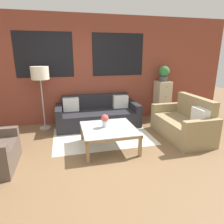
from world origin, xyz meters
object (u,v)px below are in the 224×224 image
Objects in this scene: couch_dark at (98,115)px; potted_plant at (164,73)px; coffee_table at (109,130)px; settee_vintage at (184,124)px; floor_lamp at (40,75)px; drawer_cabinet at (162,100)px; flower_vase at (105,120)px.

potted_plant reaches higher than couch_dark.
settee_vintage is at bearing 4.44° from coffee_table.
drawer_cabinet is at bearing 1.56° from floor_lamp.
floor_lamp is at bearing 132.05° from coffee_table.
flower_vase is (-2.02, -1.51, -0.72)m from potted_plant.
floor_lamp reaches higher than settee_vintage.
couch_dark is 1.37× the size of floor_lamp.
drawer_cabinet is 2.52m from flower_vase.
flower_vase is (-0.08, -1.31, 0.30)m from couch_dark.
coffee_table is at bearing -141.44° from potted_plant.
flower_vase is at bearing -93.59° from couch_dark.
floor_lamp is (-1.34, 0.11, 1.06)m from couch_dark.
couch_dark reaches higher than coffee_table.
flower_vase is (-1.83, -0.09, 0.27)m from settee_vintage.
couch_dark is 1.96× the size of drawer_cabinet.
couch_dark is 1.97m from drawer_cabinet.
settee_vintage is 0.97× the size of floor_lamp.
potted_plant reaches higher than flower_vase.
coffee_table is 0.22m from flower_vase.
drawer_cabinet is 2.52× the size of potted_plant.
settee_vintage is at bearing -97.53° from potted_plant.
potted_plant is (0.19, 1.42, 0.99)m from settee_vintage.
drawer_cabinet reaches higher than coffee_table.
drawer_cabinet is (1.96, 1.56, 0.17)m from coffee_table.
flower_vase is (-0.06, 0.05, 0.21)m from coffee_table.
couch_dark is at bearing -174.00° from drawer_cabinet.
coffee_table is at bearing -47.95° from floor_lamp.
potted_plant reaches higher than drawer_cabinet.
settee_vintage is 1.75m from potted_plant.
drawer_cabinet is at bearing 36.80° from flower_vase.
floor_lamp is at bearing -178.44° from potted_plant.
settee_vintage is 3.50× the size of potted_plant.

